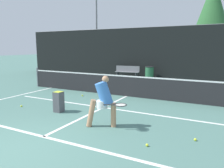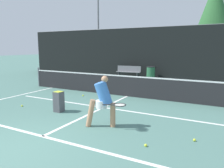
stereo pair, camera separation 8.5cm
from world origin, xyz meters
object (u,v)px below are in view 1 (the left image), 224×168
at_px(courtside_bench, 127,71).
at_px(parked_car, 181,67).
at_px(trash_bin, 149,73).
at_px(player_practicing, 103,100).
at_px(ball_hopper, 59,101).

relative_size(courtside_bench, parked_car, 0.39).
xyz_separation_m(courtside_bench, trash_bin, (1.66, 0.04, -0.03)).
bearing_deg(parked_car, courtside_bench, -123.79).
bearing_deg(player_practicing, courtside_bench, 82.97).
bearing_deg(trash_bin, ball_hopper, -92.11).
bearing_deg(ball_hopper, parked_car, 82.91).
bearing_deg(trash_bin, parked_car, 73.23).
xyz_separation_m(ball_hopper, courtside_bench, (-1.33, 8.94, 0.10)).
distance_m(player_practicing, courtside_bench, 10.07).
distance_m(courtside_bench, parked_car, 5.39).
bearing_deg(player_practicing, ball_hopper, 138.88).
relative_size(player_practicing, parked_car, 0.31).
bearing_deg(player_practicing, parked_car, 64.87).
height_order(player_practicing, trash_bin, player_practicing).
distance_m(ball_hopper, trash_bin, 8.99).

